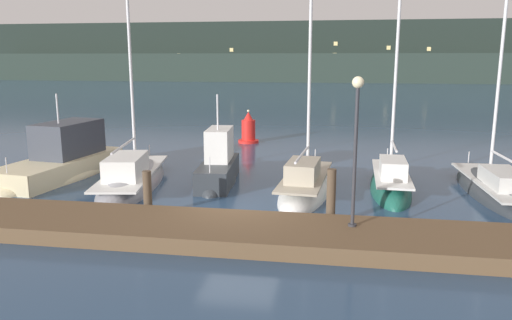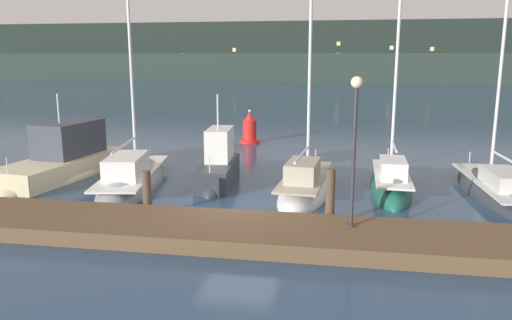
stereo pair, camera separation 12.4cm
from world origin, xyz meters
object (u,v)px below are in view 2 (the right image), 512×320
object	(u,v)px
sailboat_berth_2	(133,182)
sailboat_berth_4	(305,189)
sailboat_berth_6	(495,192)
channel_buoy	(250,130)
motorboat_berth_3	(219,173)
sailboat_berth_5	(391,187)
motorboat_berth_1	(63,167)
dock_lamppost	(355,128)

from	to	relation	value
sailboat_berth_2	sailboat_berth_4	xyz separation A→B (m)	(7.01, -0.04, 0.02)
sailboat_berth_6	channel_buoy	world-z (taller)	sailboat_berth_6
motorboat_berth_3	sailboat_berth_5	world-z (taller)	sailboat_berth_5
sailboat_berth_5	channel_buoy	world-z (taller)	sailboat_berth_5
channel_buoy	motorboat_berth_3	bearing A→B (deg)	-86.80
motorboat_berth_1	motorboat_berth_3	xyz separation A→B (m)	(7.00, 0.00, -0.02)
sailboat_berth_2	dock_lamppost	distance (m)	10.45
motorboat_berth_3	dock_lamppost	world-z (taller)	dock_lamppost
sailboat_berth_4	sailboat_berth_5	size ratio (longest dim) A/B	0.93
sailboat_berth_4	motorboat_berth_1	bearing A→B (deg)	174.64
motorboat_berth_3	dock_lamppost	bearing A→B (deg)	-48.10
dock_lamppost	sailboat_berth_6	bearing A→B (deg)	47.15
sailboat_berth_2	motorboat_berth_3	xyz separation A→B (m)	(3.36, 0.96, 0.25)
sailboat_berth_4	channel_buoy	xyz separation A→B (m)	(-4.20, 10.94, 0.60)
sailboat_berth_5	sailboat_berth_6	xyz separation A→B (m)	(3.81, -0.00, -0.03)
motorboat_berth_3	dock_lamppost	xyz separation A→B (m)	(5.30, -5.91, 2.83)
channel_buoy	dock_lamppost	size ratio (longest dim) A/B	0.48
sailboat_berth_2	sailboat_berth_5	xyz separation A→B (m)	(10.27, 0.89, 0.00)
motorboat_berth_1	sailboat_berth_2	world-z (taller)	sailboat_berth_2
dock_lamppost	motorboat_berth_3	bearing A→B (deg)	131.90
channel_buoy	dock_lamppost	distance (m)	17.08
sailboat_berth_6	sailboat_berth_2	bearing A→B (deg)	-176.39
motorboat_berth_1	channel_buoy	xyz separation A→B (m)	(6.45, 9.94, 0.35)
sailboat_berth_4	dock_lamppost	bearing A→B (deg)	-71.37
sailboat_berth_2	sailboat_berth_4	world-z (taller)	sailboat_berth_2
sailboat_berth_5	channel_buoy	distance (m)	12.50
sailboat_berth_2	sailboat_berth_5	distance (m)	10.31
sailboat_berth_5	sailboat_berth_6	distance (m)	3.81
channel_buoy	dock_lamppost	bearing A→B (deg)	-69.71
sailboat_berth_5	motorboat_berth_1	bearing A→B (deg)	179.71
motorboat_berth_3	channel_buoy	xyz separation A→B (m)	(-0.56, 9.94, 0.37)
motorboat_berth_1	motorboat_berth_3	size ratio (longest dim) A/B	1.53
sailboat_berth_6	motorboat_berth_3	bearing A→B (deg)	179.61
motorboat_berth_1	sailboat_berth_6	xyz separation A→B (m)	(17.72, -0.07, -0.30)
motorboat_berth_1	sailboat_berth_2	size ratio (longest dim) A/B	0.69
sailboat_berth_5	dock_lamppost	world-z (taller)	sailboat_berth_5
sailboat_berth_4	sailboat_berth_6	xyz separation A→B (m)	(7.07, 0.93, -0.05)
motorboat_berth_3	sailboat_berth_6	bearing A→B (deg)	-0.39
motorboat_berth_3	channel_buoy	size ratio (longest dim) A/B	2.38
motorboat_berth_3	channel_buoy	world-z (taller)	motorboat_berth_3
sailboat_berth_4	sailboat_berth_6	world-z (taller)	sailboat_berth_6
sailboat_berth_4	channel_buoy	distance (m)	11.73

